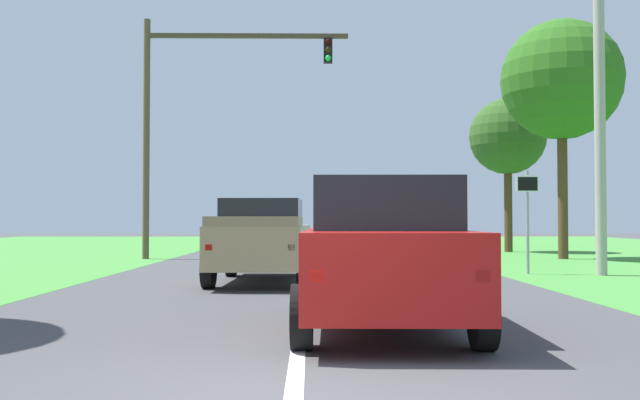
% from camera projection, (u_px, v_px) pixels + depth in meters
% --- Properties ---
extents(ground_plane, '(120.00, 120.00, 0.00)m').
position_uv_depth(ground_plane, '(305.00, 279.00, 17.28)').
color(ground_plane, '#424244').
extents(lane_centre_stripe, '(0.16, 41.03, 0.01)m').
position_uv_depth(lane_centre_stripe, '(295.00, 380.00, 6.28)').
color(lane_centre_stripe, white).
rests_on(lane_centre_stripe, ground_plane).
extents(red_suv_near, '(2.30, 4.49, 1.93)m').
position_uv_depth(red_suv_near, '(383.00, 252.00, 9.22)').
color(red_suv_near, '#9E1411').
rests_on(red_suv_near, ground_plane).
extents(pickup_truck_lead, '(2.33, 5.31, 1.89)m').
position_uv_depth(pickup_truck_lead, '(263.00, 239.00, 16.28)').
color(pickup_truck_lead, tan).
rests_on(pickup_truck_lead, ground_plane).
extents(traffic_light, '(7.55, 0.40, 8.84)m').
position_uv_depth(traffic_light, '(195.00, 102.00, 26.27)').
color(traffic_light, brown).
rests_on(traffic_light, ground_plane).
extents(keep_moving_sign, '(0.60, 0.09, 2.73)m').
position_uv_depth(keep_moving_sign, '(528.00, 208.00, 18.81)').
color(keep_moving_sign, gray).
rests_on(keep_moving_sign, ground_plane).
extents(oak_tree_right, '(4.42, 4.42, 8.81)m').
position_uv_depth(oak_tree_right, '(562.00, 80.00, 26.28)').
color(oak_tree_right, '#4C351E').
rests_on(oak_tree_right, ground_plane).
extents(utility_pole_right, '(0.28, 0.28, 8.31)m').
position_uv_depth(utility_pole_right, '(600.00, 114.00, 18.41)').
color(utility_pole_right, '#9E998E').
rests_on(utility_pole_right, ground_plane).
extents(extra_tree_1, '(3.42, 3.42, 6.91)m').
position_uv_depth(extra_tree_1, '(508.00, 137.00, 32.03)').
color(extra_tree_1, '#4C351E').
rests_on(extra_tree_1, ground_plane).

